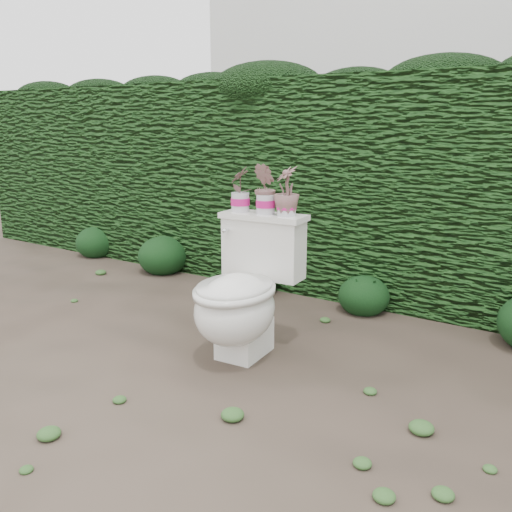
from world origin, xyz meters
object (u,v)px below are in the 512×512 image
Objects in this scene: potted_plant_left at (240,190)px; potted_plant_center at (266,190)px; potted_plant_right at (287,193)px; toilet at (243,295)px.

potted_plant_left is 0.91× the size of potted_plant_center.
potted_plant_center reaches higher than potted_plant_right.
potted_plant_left reaches higher than toilet.
potted_plant_center is at bearing 91.07° from potted_plant_left.
potted_plant_center reaches higher than potted_plant_left.
potted_plant_left is 0.17m from potted_plant_center.
toilet is 0.61m from potted_plant_center.
toilet is at bearing -48.55° from potted_plant_center.
toilet is 0.62m from potted_plant_right.
potted_plant_right reaches higher than potted_plant_left.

